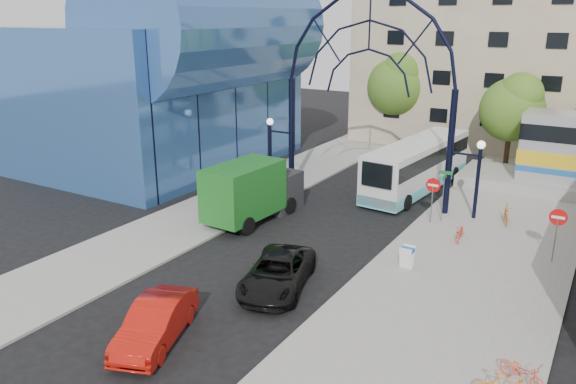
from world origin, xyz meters
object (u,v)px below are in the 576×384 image
Objects in this scene: city_bus at (418,165)px; bike_near_b at (506,214)px; street_name_sign at (444,185)px; tree_north_a at (514,106)px; black_suv at (277,273)px; green_truck at (254,191)px; gateway_arch at (368,55)px; tree_north_b at (399,83)px; sandwich_board at (407,254)px; bike_far_a at (523,372)px; do_not_enter_sign at (557,223)px; stop_sign at (433,189)px; bike_near_a at (460,232)px; red_sedan at (156,322)px.

city_bus is 7.38m from bike_near_b.
street_name_sign is 6.16m from city_bus.
tree_north_a is 1.40× the size of black_suv.
green_truck is (-5.86, -9.96, 0.01)m from city_bus.
gateway_arch is 4.87× the size of street_name_sign.
tree_north_b reaches higher than green_truck.
bike_near_b reaches higher than sandwich_board.
city_bus is at bearing 72.59° from black_suv.
gateway_arch is at bearing -76.32° from tree_north_b.
bike_far_a is (9.69, -1.70, -0.16)m from black_suv.
city_bus is at bearing 120.75° from street_name_sign.
do_not_enter_sign is 12.63m from black_suv.
bike_near_b is at bearing 29.80° from green_truck.
gateway_arch reaches higher than black_suv.
gateway_arch reaches higher than sandwich_board.
sandwich_board is 8.36m from bike_far_a.
stop_sign is at bearing -22.63° from gateway_arch.
gateway_arch is at bearing -112.82° from city_bus.
do_not_enter_sign reaches higher than bike_near_a.
do_not_enter_sign is 6.36m from street_name_sign.
sandwich_board is at bearing -8.63° from green_truck.
black_suv is 5.65m from red_sedan.
tree_north_b reaches higher than street_name_sign.
do_not_enter_sign is 0.35× the size of tree_north_a.
city_bus is 21.82m from red_sedan.
bike_near_a is at bearing 50.17° from bike_far_a.
red_sedan is 2.75× the size of bike_far_a.
green_truck reaches higher than bike_far_a.
black_suv is (-3.15, -10.39, -1.30)m from stop_sign.
tree_north_b is (-14.88, 19.93, 3.29)m from do_not_enter_sign.
green_truck reaches higher than bike_near_b.
tree_north_b is at bearing 93.26° from green_truck.
red_sedan is (4.03, -33.77, -4.54)m from tree_north_b.
stop_sign is 0.50× the size of black_suv.
red_sedan is 11.80m from bike_far_a.
tree_north_a is at bearing 63.62° from black_suv.
city_bus is (-8.94, 7.88, -0.35)m from do_not_enter_sign.
sandwich_board is 0.62× the size of bike_far_a.
red_sedan is 2.54× the size of bike_near_b.
do_not_enter_sign is 0.89× the size of street_name_sign.
tree_north_a is at bearing 84.58° from stop_sign.
do_not_enter_sign reaches higher than bike_far_a.
black_suv is 2.89× the size of bike_near_b.
do_not_enter_sign is 0.57× the size of red_sedan.
tree_north_b is 22.31m from green_truck.
bike_near_a is (4.73, -7.50, -1.09)m from city_bus.
tree_north_a is 4.45× the size of bike_near_a.
tree_north_b reaches higher than sandwich_board.
red_sedan is (-5.05, -16.44, -1.41)m from street_name_sign.
tree_north_a is (1.32, 13.93, 2.61)m from stop_sign.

